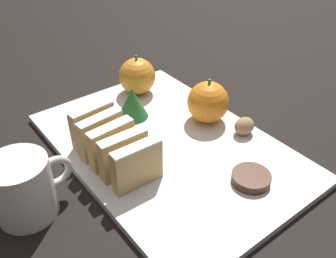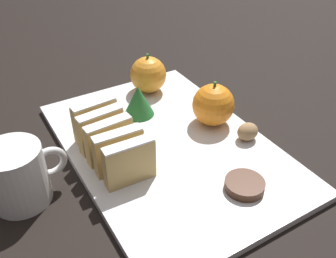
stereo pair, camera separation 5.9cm
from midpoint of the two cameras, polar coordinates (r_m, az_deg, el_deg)
name	(u,v)px [view 1 (the left image)]	position (r m, az deg, el deg)	size (l,w,h in m)	color
ground_plane	(168,150)	(0.62, -2.75, -3.26)	(6.00, 6.00, 0.00)	black
serving_platter	(168,147)	(0.61, -2.76, -2.82)	(0.30, 0.44, 0.01)	white
stollen_slice_front	(137,166)	(0.52, -7.98, -5.66)	(0.07, 0.02, 0.07)	tan
stollen_slice_second	(124,155)	(0.54, -9.87, -4.02)	(0.07, 0.02, 0.07)	tan
stollen_slice_third	(112,145)	(0.57, -11.54, -2.47)	(0.08, 0.02, 0.07)	tan
stollen_slice_fourth	(101,135)	(0.59, -13.01, -1.00)	(0.08, 0.02, 0.07)	tan
stollen_slice_fifth	(93,125)	(0.61, -14.09, 0.46)	(0.08, 0.02, 0.07)	tan
orange_near	(208,102)	(0.65, 3.52, 4.03)	(0.07, 0.07, 0.08)	orange
orange_far	(137,76)	(0.74, -7.03, 7.94)	(0.07, 0.07, 0.08)	orange
walnut	(244,126)	(0.63, 8.96, 0.36)	(0.04, 0.03, 0.03)	#9E7A51
chocolate_cookie	(251,178)	(0.55, 9.53, -7.51)	(0.06, 0.06, 0.01)	#472819
evergreen_sprig	(134,102)	(0.67, -7.68, 4.02)	(0.06, 0.06, 0.06)	#23662D
coffee_mug	(24,188)	(0.53, -24.19, -8.33)	(0.11, 0.08, 0.09)	white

